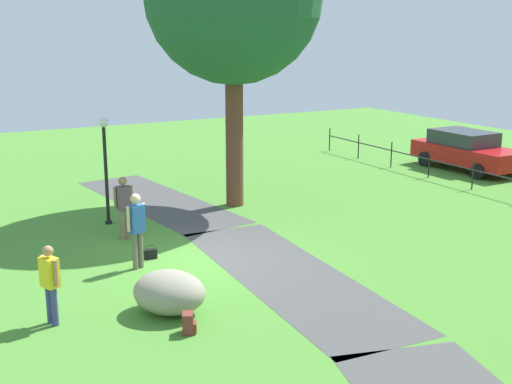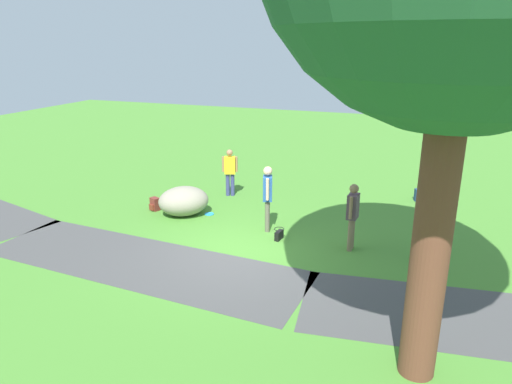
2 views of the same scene
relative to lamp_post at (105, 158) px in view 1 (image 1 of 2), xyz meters
name	(u,v)px [view 1 (image 1 of 2)]	position (x,y,z in m)	size (l,w,h in m)	color
ground_plane	(199,260)	(4.19, 1.02, -1.94)	(48.00, 48.00, 0.00)	#47842F
footpath_segment_near	(157,201)	(-1.84, 2.19, -1.94)	(8.23, 3.35, 0.01)	#464545
footpath_segment_mid	(289,275)	(6.13, 2.42, -1.94)	(8.14, 2.90, 0.01)	#464545
lamp_post	(105,158)	(0.00, 0.00, 0.00)	(0.28, 0.28, 3.11)	black
lawn_boulder	(169,292)	(6.74, -0.75, -1.51)	(1.92, 1.88, 0.87)	gray
woman_with_handbag	(137,225)	(3.99, -0.46, -0.87)	(0.34, 0.50, 1.82)	#63604F
man_near_boulder	(124,203)	(1.63, -0.02, -0.94)	(0.27, 0.52, 1.71)	#806750
passerby_on_path	(50,280)	(6.16, -2.92, -1.03)	(0.49, 0.35, 1.59)	#3A3D78
handbag_on_grass	(150,253)	(3.50, 0.02, -1.80)	(0.31, 0.33, 0.31)	black
backpack_by_boulder	(189,323)	(7.78, -0.78, -1.75)	(0.34, 0.33, 0.40)	maroon
frisbee_on_grass	(145,303)	(6.05, -1.04, -1.93)	(0.28, 0.28, 0.02)	#2495DA
parked_coupe_black	(466,150)	(-0.59, 14.83, -1.13)	(4.63, 2.05, 1.56)	red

